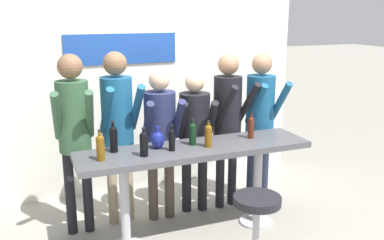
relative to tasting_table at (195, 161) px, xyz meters
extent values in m
plane|color=gray|center=(0.00, 0.00, -0.81)|extent=(40.00, 40.00, 0.00)
cube|color=silver|center=(0.00, 1.48, 0.52)|extent=(3.92, 0.10, 2.66)
cube|color=#1E479E|center=(-0.38, 1.42, 1.00)|extent=(1.36, 0.02, 0.36)
cube|color=#4C4C51|center=(0.00, 0.00, 0.12)|extent=(2.32, 0.58, 0.06)
cylinder|color=#B2B2B7|center=(-0.72, 0.00, -0.33)|extent=(0.09, 0.09, 0.90)
cylinder|color=#B2B2B7|center=(0.72, 0.00, -0.33)|extent=(0.09, 0.09, 0.90)
cylinder|color=#B2B2B7|center=(0.72, 0.00, -0.79)|extent=(0.36, 0.36, 0.02)
cylinder|color=#B2B2B7|center=(0.29, -0.73, -0.47)|extent=(0.06, 0.06, 0.62)
cylinder|color=black|center=(0.29, -0.73, -0.15)|extent=(0.42, 0.42, 0.07)
cylinder|color=black|center=(-1.17, 0.51, -0.36)|extent=(0.10, 0.10, 0.89)
cylinder|color=black|center=(-1.00, 0.50, -0.36)|extent=(0.10, 0.10, 0.89)
cylinder|color=#335638|center=(-1.08, 0.51, 0.44)|extent=(0.35, 0.35, 0.71)
sphere|color=brown|center=(-1.08, 0.51, 0.93)|extent=(0.24, 0.24, 0.24)
cylinder|color=#335638|center=(-1.25, 0.35, 0.49)|extent=(0.12, 0.41, 0.53)
cylinder|color=#335638|center=(-0.95, 0.32, 0.49)|extent=(0.12, 0.41, 0.53)
cylinder|color=gray|center=(-0.73, 0.58, -0.36)|extent=(0.10, 0.10, 0.89)
cylinder|color=gray|center=(-0.55, 0.59, -0.36)|extent=(0.10, 0.10, 0.89)
cylinder|color=#19517A|center=(-0.64, 0.59, 0.44)|extent=(0.35, 0.35, 0.71)
sphere|color=brown|center=(-0.64, 0.59, 0.93)|extent=(0.24, 0.24, 0.24)
cylinder|color=#19517A|center=(-0.78, 0.40, 0.49)|extent=(0.11, 0.41, 0.54)
cylinder|color=#19517A|center=(-0.47, 0.43, 0.49)|extent=(0.11, 0.41, 0.54)
cylinder|color=#473D33|center=(-0.30, 0.50, -0.41)|extent=(0.11, 0.11, 0.80)
cylinder|color=#473D33|center=(-0.11, 0.49, -0.41)|extent=(0.11, 0.11, 0.80)
cylinder|color=#23284C|center=(-0.20, 0.49, 0.31)|extent=(0.36, 0.36, 0.63)
sphere|color=#D6AD89|center=(-0.20, 0.49, 0.75)|extent=(0.22, 0.22, 0.22)
cylinder|color=#23284C|center=(-0.37, 0.35, 0.35)|extent=(0.11, 0.38, 0.49)
cylinder|color=#23284C|center=(-0.06, 0.33, 0.35)|extent=(0.11, 0.38, 0.49)
cylinder|color=black|center=(0.12, 0.55, -0.42)|extent=(0.11, 0.11, 0.77)
cylinder|color=black|center=(0.30, 0.51, -0.42)|extent=(0.11, 0.11, 0.77)
cylinder|color=black|center=(0.21, 0.53, 0.27)|extent=(0.40, 0.40, 0.61)
sphere|color=#D6AD89|center=(0.21, 0.53, 0.69)|extent=(0.21, 0.21, 0.21)
cylinder|color=black|center=(0.02, 0.42, 0.31)|extent=(0.15, 0.37, 0.47)
cylinder|color=black|center=(0.34, 0.35, 0.31)|extent=(0.15, 0.37, 0.47)
cylinder|color=black|center=(0.52, 0.50, -0.37)|extent=(0.10, 0.10, 0.86)
cylinder|color=black|center=(0.69, 0.53, -0.37)|extent=(0.10, 0.10, 0.86)
cylinder|color=black|center=(0.60, 0.52, 0.40)|extent=(0.37, 0.37, 0.68)
sphere|color=#9E7556|center=(0.60, 0.52, 0.87)|extent=(0.23, 0.23, 0.23)
cylinder|color=black|center=(0.48, 0.33, 0.45)|extent=(0.14, 0.40, 0.52)
cylinder|color=black|center=(0.78, 0.38, 0.45)|extent=(0.14, 0.40, 0.52)
cylinder|color=#23283D|center=(0.93, 0.51, -0.38)|extent=(0.10, 0.10, 0.86)
cylinder|color=#23283D|center=(1.11, 0.51, -0.38)|extent=(0.10, 0.10, 0.86)
cylinder|color=#19517A|center=(1.02, 0.51, 0.39)|extent=(0.33, 0.33, 0.68)
sphere|color=#9E7556|center=(1.02, 0.51, 0.86)|extent=(0.23, 0.23, 0.23)
cylinder|color=#19517A|center=(0.87, 0.34, 0.44)|extent=(0.09, 0.40, 0.52)
cylinder|color=#19517A|center=(1.18, 0.35, 0.44)|extent=(0.09, 0.40, 0.52)
cylinder|color=black|center=(-0.25, -0.03, 0.24)|extent=(0.06, 0.06, 0.18)
sphere|color=black|center=(-0.25, -0.03, 0.33)|extent=(0.06, 0.06, 0.06)
cylinder|color=black|center=(-0.25, -0.03, 0.36)|extent=(0.02, 0.02, 0.06)
cylinder|color=black|center=(-0.25, -0.03, 0.40)|extent=(0.03, 0.03, 0.01)
cylinder|color=black|center=(-0.54, -0.08, 0.25)|extent=(0.08, 0.08, 0.19)
sphere|color=black|center=(-0.54, -0.08, 0.34)|extent=(0.08, 0.08, 0.08)
cylinder|color=black|center=(-0.54, -0.08, 0.38)|extent=(0.03, 0.03, 0.07)
cylinder|color=black|center=(-0.54, -0.08, 0.42)|extent=(0.03, 0.03, 0.01)
cylinder|color=brown|center=(0.12, -0.05, 0.24)|extent=(0.07, 0.07, 0.19)
sphere|color=brown|center=(0.12, -0.05, 0.34)|extent=(0.07, 0.07, 0.07)
cylinder|color=brown|center=(0.12, -0.05, 0.37)|extent=(0.03, 0.03, 0.07)
cylinder|color=black|center=(0.12, -0.05, 0.41)|extent=(0.03, 0.03, 0.01)
cylinder|color=#4C1E0F|center=(0.65, 0.06, 0.25)|extent=(0.06, 0.06, 0.19)
sphere|color=#4C1E0F|center=(0.65, 0.06, 0.35)|extent=(0.06, 0.06, 0.06)
cylinder|color=#4C1E0F|center=(0.65, 0.06, 0.38)|extent=(0.02, 0.02, 0.07)
cylinder|color=black|center=(0.65, 0.06, 0.42)|extent=(0.03, 0.03, 0.01)
cylinder|color=black|center=(0.00, 0.07, 0.24)|extent=(0.07, 0.07, 0.19)
sphere|color=black|center=(0.00, 0.07, 0.34)|extent=(0.07, 0.07, 0.07)
cylinder|color=black|center=(0.00, 0.07, 0.37)|extent=(0.03, 0.03, 0.07)
cylinder|color=black|center=(0.00, 0.07, 0.41)|extent=(0.03, 0.03, 0.01)
cylinder|color=brown|center=(-0.93, -0.05, 0.25)|extent=(0.08, 0.08, 0.20)
sphere|color=brown|center=(-0.93, -0.05, 0.35)|extent=(0.08, 0.08, 0.08)
cylinder|color=brown|center=(-0.93, -0.05, 0.38)|extent=(0.03, 0.03, 0.07)
cylinder|color=black|center=(-0.93, -0.05, 0.43)|extent=(0.03, 0.03, 0.01)
cylinder|color=black|center=(-0.77, 0.14, 0.26)|extent=(0.08, 0.08, 0.21)
sphere|color=black|center=(-0.77, 0.14, 0.36)|extent=(0.08, 0.08, 0.08)
cylinder|color=black|center=(-0.77, 0.14, 0.40)|extent=(0.03, 0.03, 0.07)
cylinder|color=black|center=(-0.77, 0.14, 0.45)|extent=(0.03, 0.03, 0.02)
ellipsoid|color=navy|center=(-0.35, 0.09, 0.24)|extent=(0.13, 0.13, 0.17)
cylinder|color=navy|center=(-0.35, 0.09, 0.35)|extent=(0.04, 0.04, 0.05)
camera|label=1|loc=(-1.51, -3.70, 1.45)|focal=40.00mm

